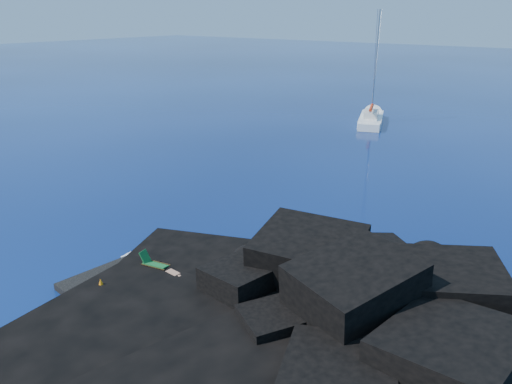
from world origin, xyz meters
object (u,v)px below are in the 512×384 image
Objects in this scene: sailboat at (371,123)px; sunbather at (173,274)px; deck_chair at (156,261)px; marker_cone at (101,284)px.

sunbather is (8.83, -42.37, 0.54)m from sailboat.
sailboat reaches higher than sunbather.
sailboat is at bearing 88.40° from deck_chair.
deck_chair reaches higher than sunbather.
sailboat is 8.90× the size of deck_chair.
sailboat is 43.07m from deck_chair.
sailboat is at bearing 105.27° from sunbather.
deck_chair is at bearing 77.35° from marker_cone.
deck_chair is at bearing -175.54° from sunbather.
marker_cone is at bearing -114.38° from deck_chair.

